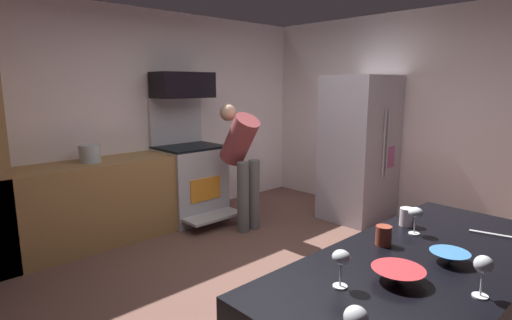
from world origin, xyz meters
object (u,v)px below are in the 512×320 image
Objects in this scene: mug_coffee at (384,236)px; wine_glass_extra at (356,320)px; person_cook at (242,157)px; oven_range at (190,180)px; wine_glass_far at (483,267)px; wine_glass_mid at (341,259)px; wine_glass_near at (416,214)px; refrigerator at (359,148)px; mixing_bowl_large at (398,275)px; stock_pot at (90,154)px; mixing_bowl_small at (449,257)px; microwave at (183,85)px; mug_tea at (407,217)px.

wine_glass_extra is at bearing -155.72° from mug_coffee.
person_cook reaches higher than mug_coffee.
wine_glass_far is (-1.21, -3.77, 0.51)m from oven_range.
person_cook reaches higher than wine_glass_mid.
person_cook is 9.69× the size of wine_glass_near.
person_cook is 8.71× the size of wine_glass_extra.
mixing_bowl_large is (-2.93, -2.05, 0.02)m from refrigerator.
oven_range reaches higher than wine_glass_mid.
wine_glass_mid is 3.38m from stock_pot.
wine_glass_far is at bearing -140.33° from refrigerator.
mixing_bowl_small is 1.76× the size of mug_coffee.
wine_glass_near is 0.27m from mug_coffee.
mug_coffee reaches higher than mixing_bowl_small.
mug_tea is (-0.65, -3.29, -0.75)m from microwave.
mixing_bowl_small is at bearing -12.40° from mixing_bowl_large.
oven_range is at bearing 138.12° from refrigerator.
microwave is (0.00, 0.09, 1.19)m from oven_range.
mixing_bowl_large is at bearing 14.93° from wine_glass_extra.
mug_tea is at bearing -101.15° from microwave.
microwave reaches higher than person_cook.
wine_glass_near is at bearing -102.80° from oven_range.
stock_pot is at bearing 94.05° from mixing_bowl_small.
wine_glass_extra is 0.94m from mug_coffee.
wine_glass_near is (-0.75, -3.29, 0.50)m from oven_range.
mixing_bowl_large is at bearing -110.73° from oven_range.
mixing_bowl_small is 1.16× the size of wine_glass_near.
wine_glass_far is (0.33, -0.42, 0.00)m from wine_glass_mid.
microwave reaches higher than wine_glass_mid.
wine_glass_near reaches higher than mixing_bowl_small.
mixing_bowl_small is 0.80× the size of stock_pot.
wine_glass_extra is at bearing -117.19° from oven_range.
mixing_bowl_large is 0.74m from mug_tea.
mug_coffee is 0.46× the size of stock_pot.
mixing_bowl_small is at bearing -85.95° from stock_pot.
refrigerator is at bearing 39.67° from wine_glass_far.
stock_pot is (-2.84, 1.45, 0.08)m from refrigerator.
mug_tea is at bearing 23.69° from mixing_bowl_large.
wine_glass_far reaches higher than wine_glass_mid.
person_cook reaches higher than mug_tea.
oven_range is 7.01× the size of mixing_bowl_large.
person_cook reaches higher than wine_glass_extra.
microwave is at bearing 75.02° from mixing_bowl_small.
wine_glass_far reaches higher than wine_glass_near.
wine_glass_extra reaches higher than mixing_bowl_large.
wine_glass_far reaches higher than mixing_bowl_large.
wine_glass_extra reaches higher than wine_glass_mid.
wine_glass_extra is (-3.47, -2.20, 0.12)m from refrigerator.
wine_glass_far is at bearing -51.68° from wine_glass_mid.
person_cook is at bearing -72.13° from microwave.
wine_glass_far is (-2.81, -2.33, 0.12)m from refrigerator.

